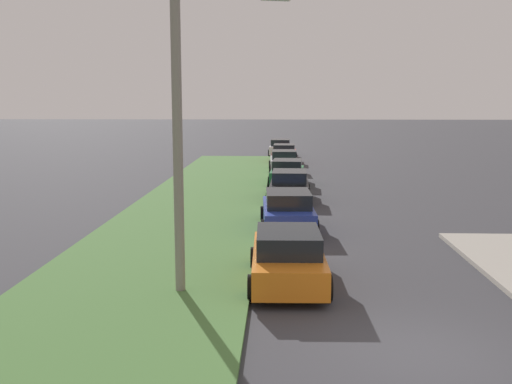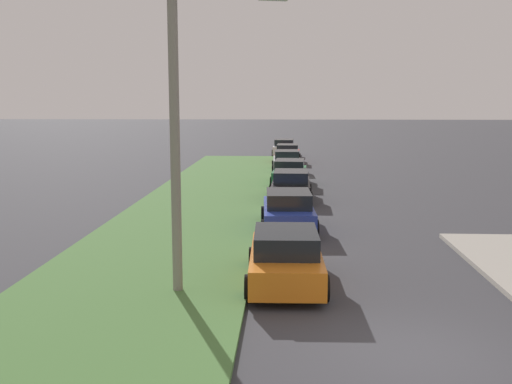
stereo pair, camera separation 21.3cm
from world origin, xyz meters
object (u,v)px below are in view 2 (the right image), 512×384
parked_car_blue (288,211)px  parked_car_silver (287,161)px  parked_car_orange (286,258)px  parked_car_green (290,173)px  parked_car_black (291,186)px  parked_car_red (288,154)px  streetlight (189,116)px  parked_car_white (284,148)px

parked_car_blue → parked_car_silver: 18.49m
parked_car_orange → parked_car_green: size_ratio=0.99×
parked_car_black → parked_car_red: bearing=1.8°
parked_car_black → parked_car_silver: (11.91, 0.20, 0.00)m
parked_car_blue → streetlight: streetlight is taller
parked_car_red → parked_car_white: size_ratio=1.00×
parked_car_orange → streetlight: streetlight is taller
parked_car_blue → streetlight: (-7.57, 2.41, 3.67)m
parked_car_black → streetlight: size_ratio=0.58×
parked_car_orange → parked_car_red: 31.07m
parked_car_silver → parked_car_red: same height
parked_car_orange → parked_car_red: same height
parked_car_blue → parked_car_white: bearing=-1.9°
parked_car_green → parked_car_silver: size_ratio=1.01×
parked_car_blue → parked_car_red: (24.35, -0.03, 0.00)m
parked_car_orange → parked_car_silver: 25.21m
parked_car_blue → parked_car_red: bearing=-2.4°
parked_car_black → parked_car_red: size_ratio=1.00×
parked_car_red → parked_car_orange: bearing=-178.7°
parked_car_blue → parked_car_green: (12.01, -0.12, 0.00)m
parked_car_green → parked_car_red: bearing=3.6°
parked_car_blue → streetlight: 8.75m
parked_car_blue → parked_car_red: size_ratio=1.01×
parked_car_green → streetlight: size_ratio=0.59×
parked_car_blue → parked_car_silver: bearing=-2.2°
parked_car_orange → parked_car_white: (37.30, 0.16, 0.00)m
parked_car_orange → parked_car_green: bearing=-1.9°
parked_car_blue → parked_car_black: (6.58, -0.15, 0.00)m
parked_car_orange → parked_car_black: size_ratio=1.00×
streetlight → parked_car_blue: bearing=-17.7°
parked_car_black → parked_car_red: 17.77m
parked_car_orange → parked_car_white: size_ratio=0.99×
parked_car_blue → parked_car_white: size_ratio=1.00×
parked_car_black → parked_car_white: same height
parked_car_silver → parked_car_white: (12.09, 0.21, 0.00)m
parked_car_silver → parked_car_red: (5.86, -0.07, 0.00)m
parked_car_orange → streetlight: 4.43m
parked_car_orange → parked_car_green: (18.73, -0.21, 0.00)m
parked_car_red → parked_car_black: bearing=-178.0°
parked_car_red → streetlight: size_ratio=0.58×
parked_car_orange → parked_car_blue: size_ratio=0.99×
parked_car_black → parked_car_green: (5.43, 0.03, 0.00)m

